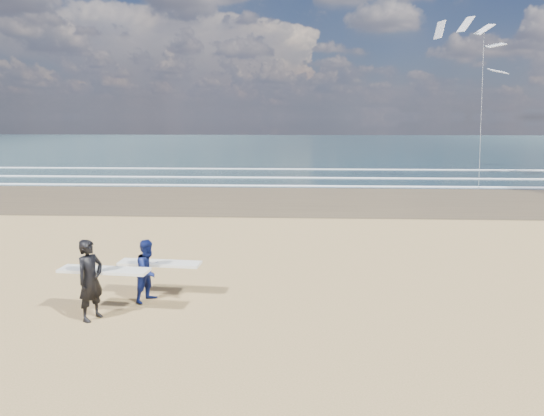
{
  "coord_description": "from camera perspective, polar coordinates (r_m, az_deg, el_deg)",
  "views": [
    {
      "loc": [
        3.69,
        -10.68,
        4.76
      ],
      "look_at": [
        2.88,
        6.0,
        1.62
      ],
      "focal_mm": 32.0,
      "sensor_mm": 36.0,
      "label": 1
    }
  ],
  "objects": [
    {
      "name": "surfer_near",
      "position": [
        12.33,
        -20.43,
        -7.82
      ],
      "size": [
        2.24,
        1.12,
        1.96
      ],
      "color": "black",
      "rests_on": "ground"
    },
    {
      "name": "surfer_far",
      "position": [
        13.14,
        -14.21,
        -7.06
      ],
      "size": [
        2.23,
        1.2,
        1.65
      ],
      "color": "#0E1850",
      "rests_on": "ground"
    },
    {
      "name": "ocean",
      "position": [
        84.41,
        14.04,
        7.1
      ],
      "size": [
        220.0,
        100.0,
        0.02
      ],
      "primitive_type": "cube",
      "color": "#172B33",
      "rests_on": "ground"
    },
    {
      "name": "foam_breakers",
      "position": [
        42.33,
        25.48,
        3.22
      ],
      "size": [
        220.0,
        11.7,
        0.05
      ],
      "color": "white",
      "rests_on": "ground"
    },
    {
      "name": "kite_1",
      "position": [
        37.84,
        23.49,
        12.93
      ],
      "size": [
        6.2,
        4.78,
        12.13
      ],
      "color": "slate",
      "rests_on": "ground"
    }
  ]
}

